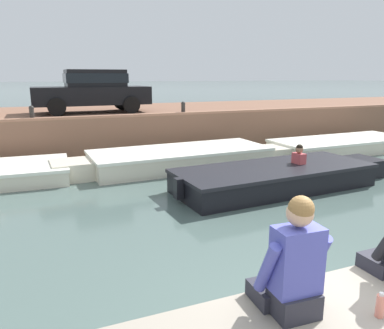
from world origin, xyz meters
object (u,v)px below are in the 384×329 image
(boat_moored_east_cream, at_px, (337,146))
(mooring_bollard_mid, at_px, (32,112))
(boat_moored_central_cream, at_px, (173,159))
(mooring_bollard_east, at_px, (183,107))
(car_left_inner_black, at_px, (93,89))
(motorboat_passing, at_px, (282,176))
(bottle_drink, at_px, (380,306))
(person_seated_left, at_px, (292,268))

(boat_moored_east_cream, relative_size, mooring_bollard_mid, 14.22)
(boat_moored_central_cream, xyz_separation_m, boat_moored_east_cream, (6.24, -0.03, -0.03))
(mooring_bollard_east, bearing_deg, car_left_inner_black, 146.47)
(car_left_inner_black, height_order, mooring_bollard_mid, car_left_inner_black)
(motorboat_passing, xyz_separation_m, bottle_drink, (-3.14, -5.56, 0.69))
(boat_moored_east_cream, height_order, bottle_drink, bottle_drink)
(person_seated_left, xyz_separation_m, bottle_drink, (0.59, -0.32, -0.28))
(motorboat_passing, relative_size, car_left_inner_black, 1.47)
(boat_moored_central_cream, xyz_separation_m, mooring_bollard_mid, (-3.78, 2.12, 1.33))
(motorboat_passing, height_order, mooring_bollard_mid, mooring_bollard_mid)
(motorboat_passing, distance_m, bottle_drink, 6.43)
(car_left_inner_black, bearing_deg, person_seated_left, -91.20)
(motorboat_passing, bearing_deg, mooring_bollard_east, 97.35)
(boat_moored_central_cream, bearing_deg, mooring_bollard_mid, 150.67)
(motorboat_passing, relative_size, person_seated_left, 6.29)
(mooring_bollard_mid, bearing_deg, boat_moored_central_cream, -29.33)
(motorboat_passing, relative_size, mooring_bollard_mid, 13.63)
(boat_moored_central_cream, height_order, boat_moored_east_cream, boat_moored_central_cream)
(motorboat_passing, bearing_deg, person_seated_left, -125.45)
(boat_moored_central_cream, relative_size, boat_moored_east_cream, 1.02)
(car_left_inner_black, xyz_separation_m, mooring_bollard_mid, (-2.11, -1.87, -0.61))
(mooring_bollard_east, distance_m, bottle_drink, 10.93)
(mooring_bollard_mid, bearing_deg, car_left_inner_black, 41.57)
(boat_moored_east_cream, bearing_deg, boat_moored_central_cream, 179.73)
(bottle_drink, bearing_deg, boat_moored_central_cream, 81.09)
(mooring_bollard_mid, xyz_separation_m, bottle_drink, (2.45, -10.62, -0.64))
(mooring_bollard_mid, distance_m, person_seated_left, 10.47)
(boat_moored_east_cream, relative_size, bottle_drink, 31.01)
(mooring_bollard_mid, relative_size, person_seated_left, 0.46)
(boat_moored_east_cream, bearing_deg, person_seated_left, -135.06)
(motorboat_passing, height_order, person_seated_left, person_seated_left)
(person_seated_left, bearing_deg, bottle_drink, -28.65)
(boat_moored_east_cream, height_order, motorboat_passing, motorboat_passing)
(mooring_bollard_east, height_order, person_seated_left, person_seated_left)
(boat_moored_central_cream, bearing_deg, car_left_inner_black, 112.65)
(mooring_bollard_east, bearing_deg, person_seated_left, -106.65)
(car_left_inner_black, xyz_separation_m, bottle_drink, (0.33, -12.49, -1.24))
(person_seated_left, bearing_deg, mooring_bollard_east, 73.35)
(boat_moored_east_cream, distance_m, mooring_bollard_mid, 10.34)
(person_seated_left, bearing_deg, mooring_bollard_mid, 100.22)
(motorboat_passing, xyz_separation_m, car_left_inner_black, (-3.48, 6.93, 1.93))
(motorboat_passing, distance_m, person_seated_left, 6.51)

